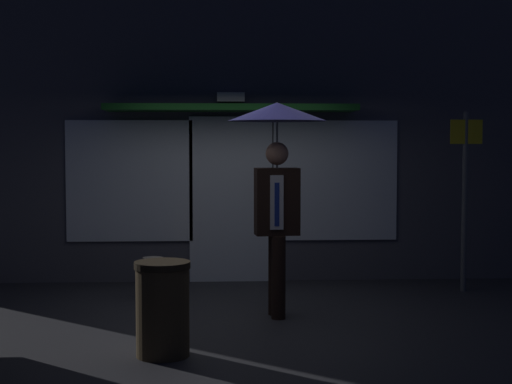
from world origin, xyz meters
TOP-DOWN VIEW (x-y plane):
  - ground_plane at (0.00, 0.00)m, footprint 18.00×18.00m
  - building_facade at (0.00, 2.34)m, footprint 8.91×1.00m
  - person_with_umbrella at (0.44, 0.05)m, footprint 1.05×1.05m
  - street_sign_post at (2.89, 1.34)m, footprint 0.40×0.07m
  - sidewalk_bollard at (-0.95, 1.06)m, footprint 0.24×0.24m
  - trash_bin at (-0.67, -1.41)m, footprint 0.49×0.49m

SIDE VIEW (x-z plane):
  - ground_plane at x=0.00m, z-range 0.00..0.00m
  - sidewalk_bollard at x=-0.95m, z-range 0.00..0.50m
  - trash_bin at x=-0.67m, z-range 0.00..0.83m
  - street_sign_post at x=2.89m, z-range 0.16..2.40m
  - person_with_umbrella at x=0.44m, z-range 0.61..2.88m
  - building_facade at x=0.00m, z-range -0.01..3.75m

